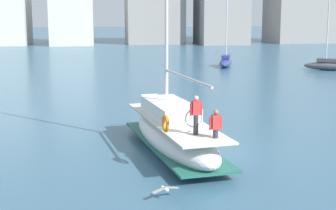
{
  "coord_description": "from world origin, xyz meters",
  "views": [
    {
      "loc": [
        -4.13,
        -22.09,
        6.26
      ],
      "look_at": [
        -0.81,
        1.85,
        1.8
      ],
      "focal_mm": 53.97,
      "sensor_mm": 36.0,
      "label": 1
    }
  ],
  "objects_px": {
    "main_sailboat": "(174,132)",
    "moored_sloop_near": "(226,61)",
    "moored_catamaran": "(329,65)",
    "seagull": "(165,189)"
  },
  "relations": [
    {
      "from": "main_sailboat",
      "to": "moored_sloop_near",
      "type": "distance_m",
      "value": 36.85
    },
    {
      "from": "main_sailboat",
      "to": "moored_sloop_near",
      "type": "relative_size",
      "value": 1.29
    },
    {
      "from": "moored_sloop_near",
      "to": "seagull",
      "type": "xyz_separation_m",
      "value": [
        -12.54,
        -40.91,
        -0.28
      ]
    },
    {
      "from": "main_sailboat",
      "to": "seagull",
      "type": "xyz_separation_m",
      "value": [
        -1.17,
        -5.86,
        -0.56
      ]
    },
    {
      "from": "moored_catamaran",
      "to": "main_sailboat",
      "type": "bearing_deg",
      "value": -125.93
    },
    {
      "from": "moored_sloop_near",
      "to": "moored_catamaran",
      "type": "relative_size",
      "value": 1.17
    },
    {
      "from": "moored_sloop_near",
      "to": "seagull",
      "type": "height_order",
      "value": "moored_sloop_near"
    },
    {
      "from": "seagull",
      "to": "main_sailboat",
      "type": "bearing_deg",
      "value": 78.71
    },
    {
      "from": "main_sailboat",
      "to": "moored_catamaran",
      "type": "distance_m",
      "value": 36.93
    },
    {
      "from": "moored_catamaran",
      "to": "seagull",
      "type": "bearing_deg",
      "value": -122.56
    }
  ]
}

